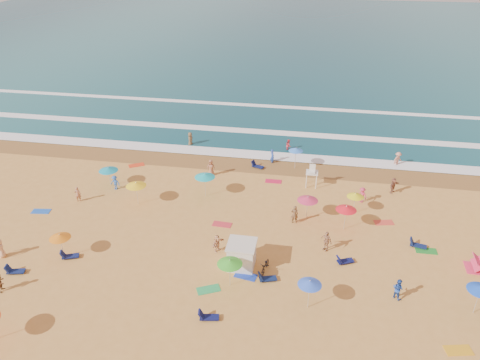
# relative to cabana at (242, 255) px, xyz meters

# --- Properties ---
(ground) EXTENTS (220.00, 220.00, 0.00)m
(ground) POSITION_rel_cabana_xyz_m (0.23, 5.19, -1.00)
(ground) COLOR gold
(ground) RESTS_ON ground
(ocean) EXTENTS (220.00, 140.00, 0.18)m
(ocean) POSITION_rel_cabana_xyz_m (0.23, 89.19, -1.00)
(ocean) COLOR #0C4756
(ocean) RESTS_ON ground
(wet_sand) EXTENTS (220.00, 220.00, 0.00)m
(wet_sand) POSITION_rel_cabana_xyz_m (0.23, 17.69, -0.99)
(wet_sand) COLOR olive
(wet_sand) RESTS_ON ground
(surf_foam) EXTENTS (200.00, 18.70, 0.05)m
(surf_foam) POSITION_rel_cabana_xyz_m (0.23, 26.51, -0.90)
(surf_foam) COLOR white
(surf_foam) RESTS_ON ground
(cabana) EXTENTS (2.00, 2.00, 2.00)m
(cabana) POSITION_rel_cabana_xyz_m (0.00, 0.00, 0.00)
(cabana) COLOR silver
(cabana) RESTS_ON ground
(cabana_roof) EXTENTS (2.20, 2.20, 0.12)m
(cabana_roof) POSITION_rel_cabana_xyz_m (0.00, 0.00, 1.06)
(cabana_roof) COLOR silver
(cabana_roof) RESTS_ON cabana
(bicycle) EXTENTS (0.91, 1.90, 0.96)m
(bicycle) POSITION_rel_cabana_xyz_m (1.90, -0.30, -0.52)
(bicycle) COLOR black
(bicycle) RESTS_ON ground
(lifeguard_stand) EXTENTS (1.20, 1.20, 2.10)m
(lifeguard_stand) POSITION_rel_cabana_xyz_m (4.85, 13.93, 0.05)
(lifeguard_stand) COLOR white
(lifeguard_stand) RESTS_ON ground
(beach_umbrellas) EXTENTS (51.00, 29.62, 0.75)m
(beach_umbrellas) POSITION_rel_cabana_xyz_m (1.63, 4.18, 1.10)
(beach_umbrellas) COLOR blue
(beach_umbrellas) RESTS_ON ground
(loungers) EXTENTS (43.06, 23.93, 0.34)m
(loungers) POSITION_rel_cabana_xyz_m (2.03, 2.29, -0.83)
(loungers) COLOR #101A53
(loungers) RESTS_ON ground
(towels) EXTENTS (42.86, 22.71, 0.03)m
(towels) POSITION_rel_cabana_xyz_m (-2.28, 3.61, -0.98)
(towels) COLOR red
(towels) RESTS_ON ground
(beachgoers) EXTENTS (34.36, 28.94, 2.04)m
(beachgoers) POSITION_rel_cabana_xyz_m (0.31, 10.62, -0.24)
(beachgoers) COLOR blue
(beachgoers) RESTS_ON ground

